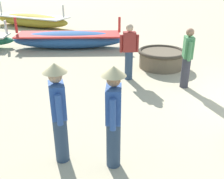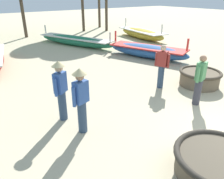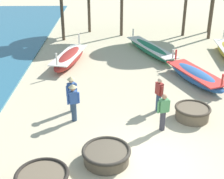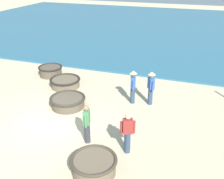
# 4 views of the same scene
# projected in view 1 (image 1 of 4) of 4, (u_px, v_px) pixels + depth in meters

# --- Properties ---
(coracle_weathered) EXTENTS (1.52, 1.52, 0.57)m
(coracle_weathered) POSITION_uv_depth(u_px,v_px,m) (161.00, 58.00, 8.41)
(coracle_weathered) COLOR brown
(coracle_weathered) RESTS_ON ground
(long_boat_green_hull) EXTENTS (2.67, 4.57, 1.22)m
(long_boat_green_hull) POSITION_uv_depth(u_px,v_px,m) (69.00, 39.00, 10.56)
(long_boat_green_hull) COLOR #285693
(long_boat_green_hull) RESTS_ON ground
(long_boat_blue_hull) EXTENTS (1.82, 4.91, 1.28)m
(long_boat_blue_hull) POSITION_uv_depth(u_px,v_px,m) (31.00, 20.00, 14.69)
(long_boat_blue_hull) COLOR gold
(long_boat_blue_hull) RESTS_ON ground
(fisherman_crouching) EXTENTS (0.52, 0.30, 1.57)m
(fisherman_crouching) POSITION_uv_depth(u_px,v_px,m) (187.00, 57.00, 6.72)
(fisherman_crouching) COLOR #383842
(fisherman_crouching) RESTS_ON ground
(fisherman_by_coracle) EXTENTS (0.45, 0.37, 1.67)m
(fisherman_by_coracle) POSITION_uv_depth(u_px,v_px,m) (58.00, 108.00, 3.94)
(fisherman_by_coracle) COLOR #2D425B
(fisherman_by_coracle) RESTS_ON ground
(fisherman_standing_right) EXTENTS (0.34, 0.50, 1.57)m
(fisherman_standing_right) POSITION_uv_depth(u_px,v_px,m) (129.00, 51.00, 7.25)
(fisherman_standing_right) COLOR #2D425B
(fisherman_standing_right) RESTS_ON ground
(fisherman_hauling) EXTENTS (0.51, 0.36, 1.67)m
(fisherman_hauling) POSITION_uv_depth(u_px,v_px,m) (114.00, 112.00, 3.82)
(fisherman_hauling) COLOR #2D425B
(fisherman_hauling) RESTS_ON ground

